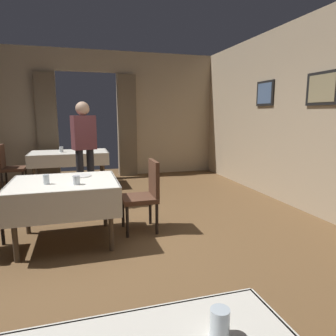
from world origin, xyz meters
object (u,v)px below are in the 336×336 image
dining_table_far (69,156)px  glass_near_b (220,323)px  dining_table_mid (64,190)px  chair_mid_right (145,192)px  glass_far_b (61,149)px  flower_vase_far (77,146)px  glass_mid_c (46,179)px  glass_mid_b (76,180)px  plate_mid_a (82,176)px  chair_far_left (9,165)px  person_waiter_by_doorway (84,145)px

dining_table_far → glass_near_b: glass_near_b is taller
dining_table_mid → chair_mid_right: bearing=6.2°
glass_far_b → flower_vase_far: bearing=13.0°
chair_mid_right → glass_mid_c: 1.23m
dining_table_mid → glass_mid_b: 0.31m
dining_table_far → plate_mid_a: bearing=-85.3°
dining_table_far → glass_near_b: bearing=-83.5°
chair_far_left → glass_mid_b: 3.45m
flower_vase_far → chair_far_left: bearing=179.4°
dining_table_far → chair_far_left: bearing=178.3°
chair_mid_right → glass_far_b: 3.01m
dining_table_far → chair_mid_right: 2.99m
glass_mid_c → glass_far_b: size_ratio=0.92×
chair_mid_right → glass_near_b: 2.96m
plate_mid_a → person_waiter_by_doorway: person_waiter_by_doorway is taller
glass_far_b → glass_near_b: bearing=-82.0°
glass_mid_c → person_waiter_by_doorway: (0.45, 1.59, 0.22)m
dining_table_mid → flower_vase_far: size_ratio=6.19×
person_waiter_by_doorway → dining_table_mid: bearing=-100.4°
glass_mid_b → glass_mid_c: bearing=161.8°
chair_far_left → glass_far_b: size_ratio=7.99×
glass_mid_c → flower_vase_far: size_ratio=0.54×
flower_vase_far → glass_far_b: flower_vase_far is taller
chair_mid_right → glass_mid_c: size_ratio=8.72×
glass_mid_c → person_waiter_by_doorway: size_ratio=0.06×
glass_mid_b → glass_mid_c: 0.34m
chair_far_left → glass_near_b: 6.06m
chair_far_left → person_waiter_by_doorway: 2.13m
glass_near_b → plate_mid_a: bearing=98.1°
chair_mid_right → glass_far_b: size_ratio=7.99×
flower_vase_far → person_waiter_by_doorway: person_waiter_by_doorway is taller
chair_far_left → glass_far_b: bearing=-4.7°
flower_vase_far → glass_far_b: 0.31m
dining_table_far → plate_mid_a: size_ratio=6.53×
dining_table_mid → plate_mid_a: (0.20, 0.23, 0.11)m
glass_near_b → glass_mid_b: glass_near_b is taller
dining_table_mid → glass_mid_c: (-0.18, -0.11, 0.16)m
flower_vase_far → person_waiter_by_doorway: (0.13, -1.46, 0.17)m
chair_mid_right → chair_far_left: bearing=127.3°
dining_table_mid → flower_vase_far: 2.95m
person_waiter_by_doorway → chair_mid_right: bearing=-62.2°
chair_far_left → glass_mid_c: (1.00, -3.07, 0.29)m
flower_vase_far → chair_mid_right: bearing=-73.2°
glass_near_b → glass_far_b: size_ratio=0.92×
dining_table_mid → glass_near_b: (0.64, -2.82, 0.16)m
person_waiter_by_doorway → glass_mid_b: bearing=-94.3°
chair_mid_right → plate_mid_a: size_ratio=3.91×
chair_mid_right → flower_vase_far: size_ratio=4.73×
chair_mid_right → flower_vase_far: bearing=106.8°
chair_mid_right → person_waiter_by_doorway: (-0.72, 1.37, 0.51)m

